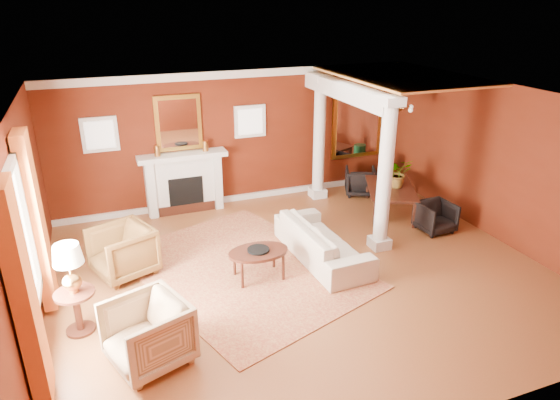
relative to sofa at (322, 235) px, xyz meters
name	(u,v)px	position (x,y,z in m)	size (l,w,h in m)	color
ground	(301,272)	(-0.54, -0.33, -0.44)	(8.00, 8.00, 0.00)	brown
room_shell	(303,158)	(-0.54, -0.33, 1.58)	(8.04, 7.04, 2.92)	#521A0B
fireplace	(184,182)	(-1.84, 2.98, 0.20)	(1.85, 0.42, 1.29)	silver
overmantel_mirror	(178,123)	(-1.84, 3.12, 1.46)	(0.95, 0.07, 1.15)	gold
flank_window_left	(100,135)	(-3.39, 3.13, 1.36)	(0.70, 0.07, 0.70)	silver
flank_window_right	(250,121)	(-0.29, 3.13, 1.36)	(0.70, 0.07, 0.70)	silver
left_window	(29,253)	(-4.43, -0.93, 0.98)	(0.21, 2.55, 2.60)	white
column_front	(385,175)	(1.16, -0.03, 0.99)	(0.36, 0.36, 2.80)	silver
column_back	(319,137)	(1.16, 2.67, 0.99)	(0.36, 0.36, 2.80)	silver
header_beam	(345,91)	(1.16, 1.57, 2.18)	(0.30, 3.20, 0.32)	silver
amber_ceiling	(402,76)	(2.31, 1.42, 2.43)	(2.30, 3.40, 0.04)	#D6883E
dining_mirror	(357,122)	(2.36, 3.12, 1.11)	(1.30, 0.07, 1.70)	gold
chandelier	(399,106)	(2.36, 1.47, 1.81)	(0.60, 0.62, 0.75)	#AF7637
crown_trim	(238,74)	(-0.54, 3.13, 2.38)	(8.00, 0.08, 0.16)	silver
base_trim	(241,197)	(-0.54, 3.13, -0.38)	(8.00, 0.08, 0.12)	silver
rug	(243,269)	(-1.43, 0.11, -0.43)	(3.04, 4.05, 0.02)	maroon
sofa	(322,235)	(0.00, 0.00, 0.00)	(2.25, 0.66, 0.88)	beige
armchair_leopard	(122,249)	(-3.32, 0.68, 0.02)	(0.90, 0.84, 0.93)	black
armchair_stripe	(147,331)	(-3.21, -1.68, 0.03)	(0.92, 0.86, 0.94)	tan
coffee_table	(258,253)	(-1.26, -0.25, 0.02)	(0.99, 0.99, 0.50)	black
coffee_book	(256,245)	(-1.30, -0.26, 0.18)	(0.17, 0.02, 0.23)	black
side_table	(71,276)	(-4.04, -0.69, 0.44)	(0.54, 0.54, 1.34)	black
dining_table	(392,192)	(2.25, 1.30, 0.03)	(1.70, 0.60, 0.95)	black
dining_chair_near	(436,216)	(2.55, 0.19, -0.11)	(0.64, 0.60, 0.66)	black
dining_chair_far	(360,180)	(2.16, 2.47, -0.10)	(0.67, 0.63, 0.69)	black
green_urn	(384,178)	(2.81, 2.48, -0.12)	(0.34, 0.34, 0.81)	#143F1E
potted_plant	(399,160)	(2.32, 1.26, 0.74)	(0.55, 0.61, 0.48)	#26591E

